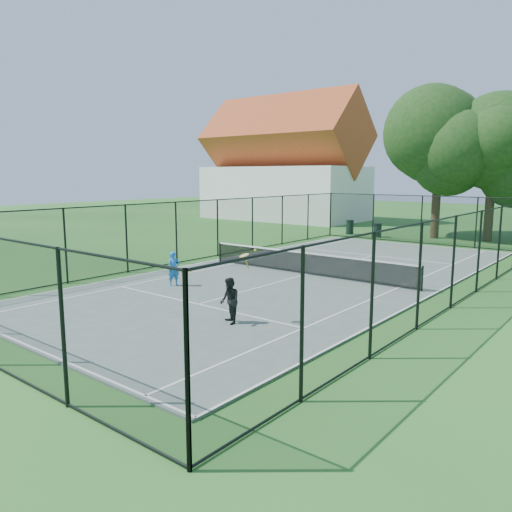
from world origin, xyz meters
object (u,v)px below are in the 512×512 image
Objects in this scene: player_black at (230,301)px; trash_bin_right at (378,230)px; tennis_net at (306,262)px; trash_bin_left at (350,227)px; player_blue at (174,269)px.

trash_bin_right is at bearing 104.83° from player_black.
tennis_net is 15.76m from trash_bin_left.
player_blue reaches higher than trash_bin_left.
player_blue reaches higher than trash_bin_right.
player_blue is at bearing -81.04° from trash_bin_left.
trash_bin_left is at bearing 98.96° from player_blue.
trash_bin_left is (-5.83, 14.64, -0.06)m from tennis_net.
tennis_net is 7.69× the size of player_blue.
player_blue is at bearing -87.69° from trash_bin_right.
player_black reaches higher than tennis_net.
tennis_net is at bearing 106.80° from player_black.
tennis_net is 9.76× the size of trash_bin_left.
trash_bin_right is 0.74× the size of player_blue.
trash_bin_right is 0.45× the size of player_black.
trash_bin_right is (2.32, -0.32, -0.03)m from trash_bin_left.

